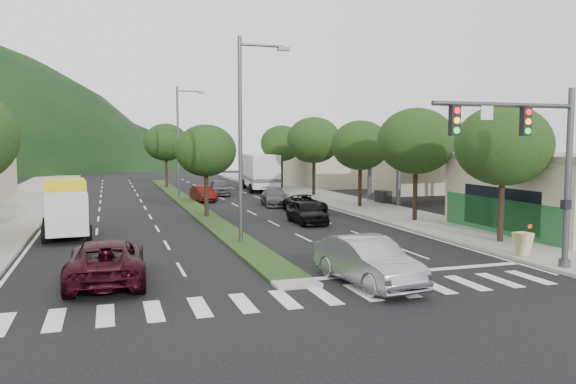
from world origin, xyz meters
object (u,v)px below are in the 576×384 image
object	(u,v)px
streetlight_near	(244,129)
car_queue_c	(203,194)
car_queue_e	(219,187)
tree_r_b	(416,141)
car_queue_b	(275,197)
car_queue_d	(305,204)
box_truck	(66,210)
sedan_silver	(368,261)
tree_r_e	(282,143)
suv_maroon	(107,261)
tree_med_near	(206,151)
tree_r_a	(503,145)
streetlight_mid	(180,136)
tree_r_d	(314,140)
traffic_signal	(536,151)
a_frame_sign	(523,242)
tree_med_far	(166,142)
tree_r_c	(360,145)
motorhome	(260,171)

from	to	relation	value
streetlight_near	car_queue_c	xyz separation A→B (m)	(1.31, 20.59, -4.93)
car_queue_e	tree_r_b	bearing A→B (deg)	-64.13
car_queue_b	car_queue_c	bearing A→B (deg)	141.46
car_queue_d	box_truck	bearing A→B (deg)	-162.03
sedan_silver	streetlight_near	bearing A→B (deg)	97.06
tree_r_e	suv_maroon	bearing A→B (deg)	-115.65
suv_maroon	car_queue_d	xyz separation A→B (m)	(13.37, 16.59, -0.14)
tree_r_b	car_queue_d	distance (m)	9.31
tree_med_near	sedan_silver	distance (m)	19.58
tree_r_b	streetlight_near	xyz separation A→B (m)	(-11.79, -4.00, 0.55)
tree_r_a	tree_r_b	bearing A→B (deg)	90.00
streetlight_mid	sedan_silver	distance (m)	34.50
car_queue_c	tree_r_e	bearing A→B (deg)	40.46
tree_r_d	sedan_silver	distance (m)	32.84
streetlight_mid	car_queue_b	distance (m)	12.27
box_truck	streetlight_near	bearing A→B (deg)	143.05
car_queue_c	car_queue_d	bearing A→B (deg)	-67.68
traffic_signal	streetlight_mid	distance (m)	35.66
suv_maroon	car_queue_c	distance (m)	27.70
traffic_signal	suv_maroon	world-z (taller)	traffic_signal
a_frame_sign	car_queue_b	bearing A→B (deg)	93.51
tree_med_far	suv_maroon	bearing A→B (deg)	-98.46
tree_r_d	car_queue_c	world-z (taller)	tree_r_d
tree_r_d	sedan_silver	world-z (taller)	tree_r_d
streetlight_mid	car_queue_e	bearing A→B (deg)	9.16
tree_r_c	streetlight_mid	bearing A→B (deg)	132.22
tree_r_a	car_queue_b	distance (m)	20.80
tree_r_c	tree_r_e	xyz separation A→B (m)	(0.00, 20.00, 0.14)
tree_r_a	car_queue_d	bearing A→B (deg)	108.50
tree_med_far	box_truck	bearing A→B (deg)	-105.20
tree_r_a	a_frame_sign	distance (m)	5.37
traffic_signal	car_queue_b	size ratio (longest dim) A/B	1.50
car_queue_b	tree_r_e	bearing A→B (deg)	78.38
a_frame_sign	traffic_signal	bearing A→B (deg)	-130.73
traffic_signal	motorhome	world-z (taller)	traffic_signal
traffic_signal	motorhome	size ratio (longest dim) A/B	0.70
streetlight_near	motorhome	size ratio (longest dim) A/B	1.00
car_queue_b	box_truck	xyz separation A→B (m)	(-14.68, -10.22, 0.71)
tree_r_a	tree_r_c	world-z (taller)	tree_r_a
tree_r_b	car_queue_b	distance (m)	13.61
tree_r_e	a_frame_sign	xyz separation A→B (m)	(-1.41, -39.21, -4.14)
car_queue_e	car_queue_d	bearing A→B (deg)	-72.54
streetlight_mid	sedan_silver	size ratio (longest dim) A/B	1.99
traffic_signal	car_queue_d	world-z (taller)	traffic_signal
suv_maroon	motorhome	xyz separation A→B (m)	(15.23, 35.91, 1.21)
tree_r_a	motorhome	size ratio (longest dim) A/B	0.66
tree_r_e	streetlight_mid	world-z (taller)	streetlight_mid
suv_maroon	box_truck	bearing A→B (deg)	-77.83
motorhome	streetlight_near	bearing A→B (deg)	-99.45
car_queue_b	a_frame_sign	size ratio (longest dim) A/B	3.46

